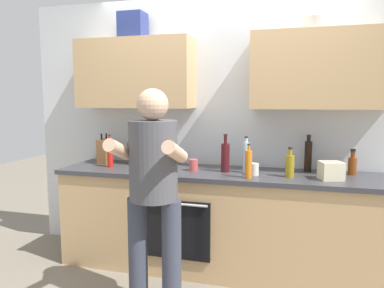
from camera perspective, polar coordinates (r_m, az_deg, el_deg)
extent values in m
plane|color=#756B5B|center=(3.49, 3.72, -18.97)|extent=(12.00, 12.00, 0.00)
cube|color=silver|center=(3.50, 5.07, 2.41)|extent=(4.00, 0.06, 2.50)
cube|color=tan|center=(3.57, -9.00, 10.88)|extent=(1.13, 0.32, 0.65)
cube|color=tan|center=(3.26, 19.43, 10.93)|extent=(1.13, 0.32, 0.65)
cylinder|color=silver|center=(3.31, 19.34, 17.43)|extent=(0.26, 0.26, 0.10)
cube|color=navy|center=(3.63, -9.31, 17.90)|extent=(0.24, 0.20, 0.24)
cube|color=tan|center=(3.33, 3.78, -12.30)|extent=(2.80, 0.60, 0.86)
cube|color=#38383D|center=(3.21, 3.84, -4.69)|extent=(2.84, 0.64, 0.04)
cube|color=black|center=(3.10, -2.31, -13.39)|extent=(0.56, 0.02, 0.50)
cylinder|color=silver|center=(3.00, -2.46, -9.43)|extent=(0.52, 0.02, 0.02)
cylinder|color=#383D4C|center=(2.79, -8.52, -16.64)|extent=(0.14, 0.14, 0.83)
cylinder|color=#383D4C|center=(2.70, -3.23, -17.38)|extent=(0.14, 0.14, 0.83)
cylinder|color=#4C4C51|center=(2.54, -6.12, -2.59)|extent=(0.34, 0.34, 0.56)
sphere|color=#D8AD8C|center=(2.51, -6.24, 6.21)|extent=(0.22, 0.22, 0.22)
cylinder|color=#D8AD8C|center=(2.50, -11.42, -0.91)|extent=(0.09, 0.31, 0.19)
cylinder|color=#D8AD8C|center=(2.35, -2.67, -1.28)|extent=(0.09, 0.31, 0.19)
cylinder|color=red|center=(3.47, -12.78, -1.67)|extent=(0.05, 0.05, 0.23)
cylinder|color=red|center=(3.45, -12.84, 0.75)|extent=(0.02, 0.02, 0.06)
cylinder|color=black|center=(3.45, -12.86, 1.34)|extent=(0.02, 0.02, 0.01)
cylinder|color=silver|center=(3.15, 8.50, -2.16)|extent=(0.05, 0.05, 0.26)
cylinder|color=silver|center=(3.13, 8.55, 0.59)|extent=(0.03, 0.03, 0.04)
cylinder|color=black|center=(3.13, 8.56, 1.08)|extent=(0.03, 0.03, 0.01)
cylinder|color=olive|center=(3.06, 15.16, -3.39)|extent=(0.07, 0.07, 0.18)
cylinder|color=olive|center=(3.04, 15.23, -1.26)|extent=(0.03, 0.03, 0.05)
cylinder|color=black|center=(3.04, 15.25, -0.63)|extent=(0.04, 0.04, 0.02)
cylinder|color=orange|center=(2.95, 8.88, -3.20)|extent=(0.06, 0.06, 0.22)
cylinder|color=orange|center=(2.93, 8.93, -0.60)|extent=(0.02, 0.02, 0.05)
cylinder|color=black|center=(2.92, 8.94, -0.06)|extent=(0.02, 0.02, 0.01)
cylinder|color=black|center=(3.34, 17.83, -1.88)|extent=(0.06, 0.06, 0.27)
cylinder|color=black|center=(3.32, 17.93, 0.76)|extent=(0.03, 0.03, 0.04)
cylinder|color=black|center=(3.31, 17.95, 1.26)|extent=(0.04, 0.04, 0.02)
cylinder|color=brown|center=(3.33, 23.94, -3.23)|extent=(0.07, 0.07, 0.14)
cylinder|color=brown|center=(3.32, 24.03, -1.53)|extent=(0.04, 0.04, 0.06)
cylinder|color=black|center=(3.31, 24.06, -0.90)|extent=(0.04, 0.04, 0.02)
cylinder|color=#471419|center=(3.17, 5.27, -2.18)|extent=(0.07, 0.07, 0.25)
cylinder|color=#471419|center=(3.15, 5.30, 0.67)|extent=(0.03, 0.03, 0.07)
cylinder|color=black|center=(3.15, 5.31, 1.44)|extent=(0.03, 0.03, 0.01)
cylinder|color=white|center=(3.08, 9.77, -3.94)|extent=(0.08, 0.08, 0.10)
cylinder|color=slate|center=(3.30, 20.46, -3.50)|extent=(0.07, 0.07, 0.11)
cylinder|color=#BF4C47|center=(3.22, 0.23, -3.33)|extent=(0.08, 0.08, 0.10)
cylinder|color=silver|center=(3.25, -4.66, -3.37)|extent=(0.21, 0.21, 0.09)
cube|color=brown|center=(3.67, -13.65, -1.17)|extent=(0.10, 0.14, 0.24)
cylinder|color=black|center=(3.65, -14.07, 1.12)|extent=(0.02, 0.02, 0.06)
cylinder|color=black|center=(3.67, -13.36, 1.18)|extent=(0.02, 0.02, 0.06)
cylinder|color=#9E6647|center=(3.58, -8.88, -2.23)|extent=(0.13, 0.13, 0.12)
sphere|color=#2D6B28|center=(3.57, -8.92, -0.25)|extent=(0.17, 0.17, 0.17)
cube|color=beige|center=(3.07, 21.06, -3.95)|extent=(0.21, 0.19, 0.14)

